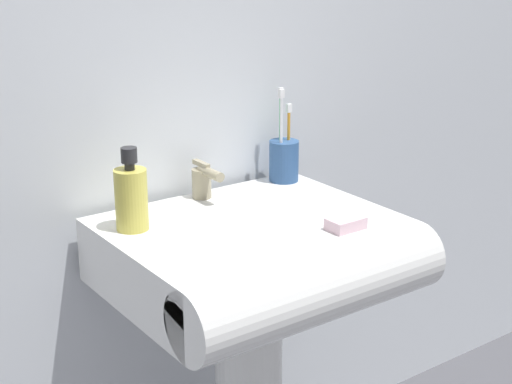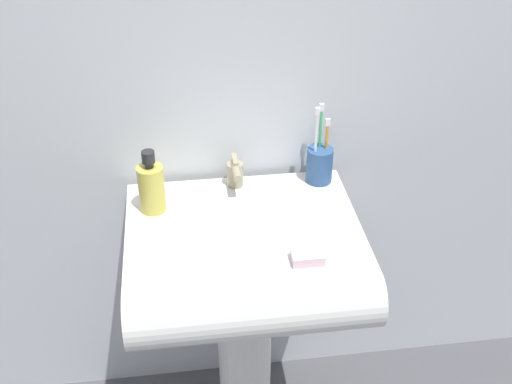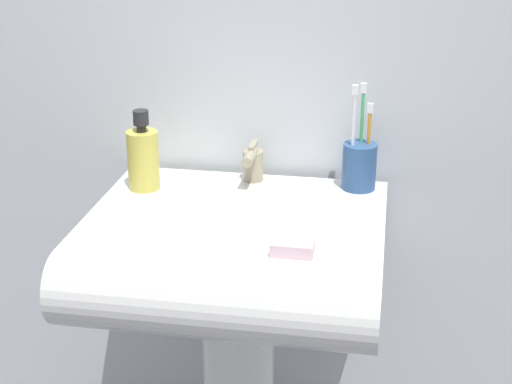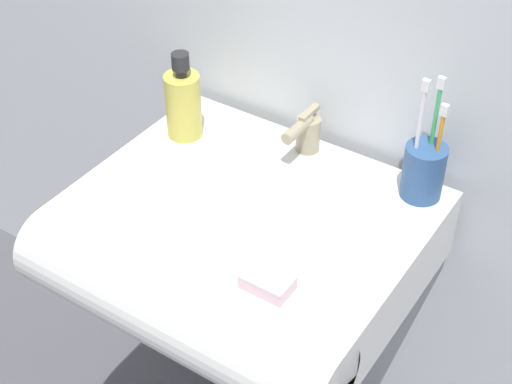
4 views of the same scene
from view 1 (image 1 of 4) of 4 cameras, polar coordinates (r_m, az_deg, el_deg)
wall_back at (r=1.74m, az=-5.74°, el=13.44°), size 5.00×0.05×2.40m
sink_basin at (r=1.60m, az=0.51°, el=-4.91°), size 0.57×0.50×0.14m
faucet at (r=1.74m, az=-3.93°, el=0.83°), size 0.04×0.11×0.08m
toothbrush_cup at (r=1.86m, az=2.04°, el=2.41°), size 0.07×0.07×0.22m
soap_bottle at (r=1.57m, az=-9.06°, el=-0.36°), size 0.07×0.07×0.17m
bar_soap at (r=1.58m, az=6.54°, el=-2.29°), size 0.07×0.05×0.02m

